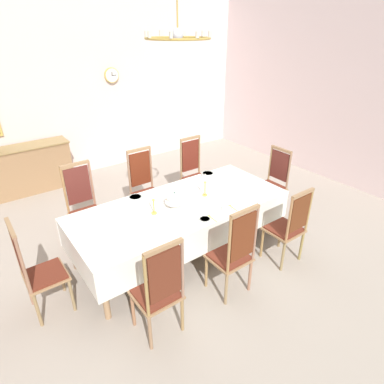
% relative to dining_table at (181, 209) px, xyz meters
% --- Properties ---
extents(ground, '(7.75, 6.86, 0.04)m').
position_rel_dining_table_xyz_m(ground, '(0.00, 0.10, -0.70)').
color(ground, '#A4998C').
extents(back_wall, '(7.75, 0.08, 3.45)m').
position_rel_dining_table_xyz_m(back_wall, '(0.00, 3.57, 1.04)').
color(back_wall, silver).
rests_on(back_wall, ground).
extents(right_wall, '(0.08, 6.86, 3.45)m').
position_rel_dining_table_xyz_m(right_wall, '(3.92, 0.10, 1.04)').
color(right_wall, silver).
rests_on(right_wall, ground).
extents(dining_table, '(2.89, 1.23, 0.75)m').
position_rel_dining_table_xyz_m(dining_table, '(0.00, 0.00, 0.00)').
color(dining_table, '#A57E58').
rests_on(dining_table, ground).
extents(tablecloth, '(2.91, 1.25, 0.41)m').
position_rel_dining_table_xyz_m(tablecloth, '(0.00, 0.00, -0.03)').
color(tablecloth, white).
rests_on(tablecloth, dining_table).
extents(chair_south_a, '(0.44, 0.42, 1.19)m').
position_rel_dining_table_xyz_m(chair_south_a, '(-0.97, -1.03, -0.09)').
color(chair_south_a, '#9D6A4A').
rests_on(chair_south_a, ground).
extents(chair_north_a, '(0.44, 0.42, 1.20)m').
position_rel_dining_table_xyz_m(chair_north_a, '(-0.97, 1.03, -0.09)').
color(chair_north_a, '#A47754').
rests_on(chair_north_a, ground).
extents(chair_south_b, '(0.44, 0.42, 1.20)m').
position_rel_dining_table_xyz_m(chair_south_b, '(0.02, -1.03, -0.09)').
color(chair_south_b, '#9E7C4D').
rests_on(chair_south_b, ground).
extents(chair_north_b, '(0.44, 0.42, 1.20)m').
position_rel_dining_table_xyz_m(chair_north_b, '(0.02, 1.03, -0.09)').
color(chair_north_b, '#9A6E46').
rests_on(chair_north_b, ground).
extents(chair_south_c, '(0.44, 0.42, 1.11)m').
position_rel_dining_table_xyz_m(chair_south_c, '(1.00, -1.02, -0.12)').
color(chair_south_c, '#9A7544').
rests_on(chair_south_c, ground).
extents(chair_north_c, '(0.44, 0.42, 1.19)m').
position_rel_dining_table_xyz_m(chair_north_c, '(1.00, 1.03, -0.09)').
color(chair_north_c, '#A07A52').
rests_on(chair_north_c, ground).
extents(chair_head_west, '(0.42, 0.44, 1.18)m').
position_rel_dining_table_xyz_m(chair_head_west, '(-1.86, 0.00, -0.10)').
color(chair_head_west, '#997955').
rests_on(chair_head_west, ground).
extents(chair_head_east, '(0.42, 0.44, 1.12)m').
position_rel_dining_table_xyz_m(chair_head_east, '(1.85, 0.00, -0.12)').
color(chair_head_east, olive).
rests_on(chair_head_east, ground).
extents(soup_tureen, '(0.26, 0.26, 0.21)m').
position_rel_dining_table_xyz_m(soup_tureen, '(-0.09, 0.00, 0.17)').
color(soup_tureen, white).
rests_on(soup_tureen, tablecloth).
extents(candlestick_west, '(0.07, 0.07, 0.32)m').
position_rel_dining_table_xyz_m(candlestick_west, '(-0.41, 0.00, 0.19)').
color(candlestick_west, gold).
rests_on(candlestick_west, tablecloth).
extents(candlestick_east, '(0.07, 0.07, 0.32)m').
position_rel_dining_table_xyz_m(candlestick_east, '(0.41, 0.00, 0.20)').
color(candlestick_east, gold).
rests_on(candlestick_east, tablecloth).
extents(bowl_near_left, '(0.15, 0.15, 0.03)m').
position_rel_dining_table_xyz_m(bowl_near_left, '(0.00, -0.51, 0.09)').
color(bowl_near_left, white).
rests_on(bowl_near_left, tablecloth).
extents(bowl_near_right, '(0.14, 0.14, 0.03)m').
position_rel_dining_table_xyz_m(bowl_near_right, '(0.39, -0.48, 0.09)').
color(bowl_near_right, white).
rests_on(bowl_near_right, tablecloth).
extents(bowl_far_left, '(0.20, 0.20, 0.05)m').
position_rel_dining_table_xyz_m(bowl_far_left, '(0.86, 0.50, 0.10)').
color(bowl_far_left, white).
rests_on(bowl_far_left, tablecloth).
extents(bowl_far_right, '(0.19, 0.19, 0.04)m').
position_rel_dining_table_xyz_m(bowl_far_right, '(-0.42, 0.49, 0.09)').
color(bowl_far_right, white).
rests_on(bowl_far_right, tablecloth).
extents(spoon_primary, '(0.03, 0.18, 0.01)m').
position_rel_dining_table_xyz_m(spoon_primary, '(0.11, -0.49, 0.08)').
color(spoon_primary, gold).
rests_on(spoon_primary, tablecloth).
extents(spoon_secondary, '(0.04, 0.18, 0.01)m').
position_rel_dining_table_xyz_m(spoon_secondary, '(0.49, -0.45, 0.08)').
color(spoon_secondary, gold).
rests_on(spoon_secondary, tablecloth).
extents(sideboard, '(1.44, 0.48, 0.90)m').
position_rel_dining_table_xyz_m(sideboard, '(-1.19, 3.26, -0.23)').
color(sideboard, '#9B744E').
rests_on(sideboard, ground).
extents(mounted_clock, '(0.30, 0.06, 0.30)m').
position_rel_dining_table_xyz_m(mounted_clock, '(0.72, 3.50, 1.27)').
color(mounted_clock, '#D1B251').
extents(chandelier, '(0.71, 0.71, 0.66)m').
position_rel_dining_table_xyz_m(chandelier, '(-0.00, -0.00, 2.08)').
color(chandelier, gold).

